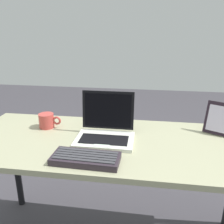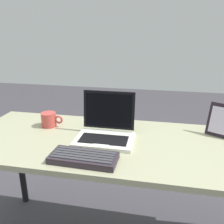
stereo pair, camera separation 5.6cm
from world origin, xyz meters
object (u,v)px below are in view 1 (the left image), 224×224
(external_keyboard, at_px, (86,158))
(photo_frame, at_px, (219,119))
(laptop_front, at_px, (106,130))
(coffee_mug, at_px, (47,121))

(external_keyboard, height_order, photo_frame, photo_frame)
(external_keyboard, bearing_deg, photo_frame, 31.40)
(photo_frame, bearing_deg, laptop_front, -165.49)
(coffee_mug, bearing_deg, photo_frame, 3.15)
(photo_frame, xyz_separation_m, coffee_mug, (-0.97, -0.05, -0.05))
(laptop_front, xyz_separation_m, external_keyboard, (-0.05, -0.24, -0.03))
(photo_frame, relative_size, coffee_mug, 1.34)
(laptop_front, height_order, external_keyboard, laptop_front)
(laptop_front, xyz_separation_m, photo_frame, (0.60, 0.16, 0.04))
(external_keyboard, bearing_deg, coffee_mug, 133.10)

